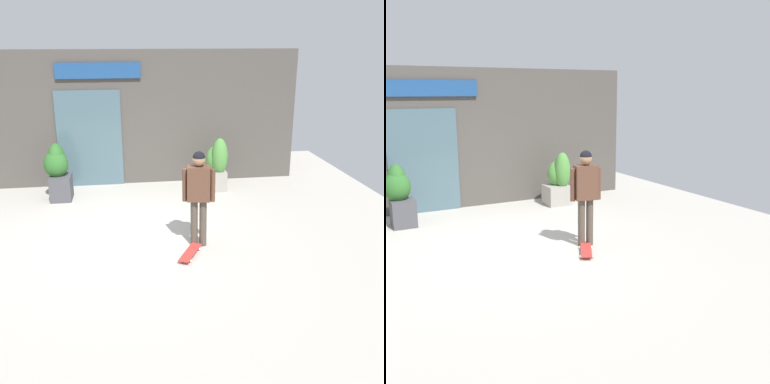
% 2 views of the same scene
% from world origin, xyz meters
% --- Properties ---
extents(ground_plane, '(12.00, 12.00, 0.00)m').
position_xyz_m(ground_plane, '(0.00, 0.00, 0.00)').
color(ground_plane, '#B2ADA3').
extents(building_facade, '(8.71, 0.31, 3.35)m').
position_xyz_m(building_facade, '(-0.03, 3.43, 1.67)').
color(building_facade, '#4C4742').
rests_on(building_facade, ground_plane).
extents(skateboarder, '(0.57, 0.33, 1.77)m').
position_xyz_m(skateboarder, '(1.18, -0.62, 1.09)').
color(skateboarder, '#4C4238').
rests_on(skateboarder, ground_plane).
extents(skateboard, '(0.51, 0.75, 0.08)m').
position_xyz_m(skateboard, '(0.97, -1.02, 0.06)').
color(skateboard, red).
rests_on(skateboard, ground_plane).
extents(planter_box_left, '(0.61, 0.61, 1.33)m').
position_xyz_m(planter_box_left, '(2.12, 2.47, 0.62)').
color(planter_box_left, gray).
rests_on(planter_box_left, ground_plane).
extents(planter_box_right, '(0.59, 0.73, 1.31)m').
position_xyz_m(planter_box_right, '(-1.66, 2.36, 0.70)').
color(planter_box_right, '#47474C').
rests_on(planter_box_right, ground_plane).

